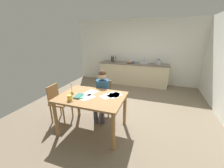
{
  "coord_description": "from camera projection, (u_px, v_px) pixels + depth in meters",
  "views": [
    {
      "loc": [
        1.0,
        -3.35,
        1.96
      ],
      "look_at": [
        -0.03,
        -0.37,
        0.85
      ],
      "focal_mm": 22.15,
      "sensor_mm": 36.0,
      "label": 1
    }
  ],
  "objects": [
    {
      "name": "ground_plane",
      "position": [
        117.0,
        109.0,
        3.95
      ],
      "size": [
        5.2,
        5.2,
        0.04
      ],
      "primitive_type": "cube",
      "color": "#7A6B56"
    },
    {
      "name": "wall_back",
      "position": [
        136.0,
        52.0,
        5.84
      ],
      "size": [
        5.2,
        0.12,
        2.6
      ],
      "primitive_type": "cube",
      "color": "silver",
      "rests_on": "ground"
    },
    {
      "name": "kitchen_counter",
      "position": [
        133.0,
        74.0,
        5.8
      ],
      "size": [
        2.8,
        0.64,
        0.9
      ],
      "color": "beige",
      "rests_on": "ground"
    },
    {
      "name": "dining_table",
      "position": [
        92.0,
        101.0,
        2.83
      ],
      "size": [
        1.33,
        0.94,
        0.8
      ],
      "color": "#9E7042",
      "rests_on": "ground"
    },
    {
      "name": "chair_at_table",
      "position": [
        104.0,
        96.0,
        3.54
      ],
      "size": [
        0.45,
        0.45,
        0.88
      ],
      "color": "#9E7042",
      "rests_on": "ground"
    },
    {
      "name": "person_seated",
      "position": [
        102.0,
        91.0,
        3.34
      ],
      "size": [
        0.38,
        0.62,
        1.19
      ],
      "color": "navy",
      "rests_on": "ground"
    },
    {
      "name": "chair_side_empty",
      "position": [
        58.0,
        101.0,
        3.26
      ],
      "size": [
        0.42,
        0.42,
        0.88
      ],
      "color": "#9E7042",
      "rests_on": "ground"
    },
    {
      "name": "coffee_mug",
      "position": [
        70.0,
        98.0,
        2.6
      ],
      "size": [
        0.13,
        0.09,
        0.1
      ],
      "color": "#F2CC4C",
      "rests_on": "dining_table"
    },
    {
      "name": "candlestick",
      "position": [
        72.0,
        91.0,
        2.88
      ],
      "size": [
        0.06,
        0.06,
        0.25
      ],
      "color": "gold",
      "rests_on": "dining_table"
    },
    {
      "name": "book_magazine",
      "position": [
        79.0,
        96.0,
        2.77
      ],
      "size": [
        0.14,
        0.24,
        0.03
      ],
      "primitive_type": "cube",
      "rotation": [
        0.0,
        0.0,
        0.08
      ],
      "color": "#306B63",
      "rests_on": "dining_table"
    },
    {
      "name": "book_cookery",
      "position": [
        79.0,
        96.0,
        2.78
      ],
      "size": [
        0.24,
        0.27,
        0.02
      ],
      "primitive_type": "cube",
      "rotation": [
        0.0,
        0.0,
        0.42
      ],
      "color": "#53B888",
      "rests_on": "dining_table"
    },
    {
      "name": "paper_letter",
      "position": [
        114.0,
        95.0,
        2.87
      ],
      "size": [
        0.25,
        0.32,
        0.0
      ],
      "primitive_type": "cube",
      "rotation": [
        0.0,
        0.0,
        0.14
      ],
      "color": "white",
      "rests_on": "dining_table"
    },
    {
      "name": "paper_bill",
      "position": [
        108.0,
        96.0,
        2.81
      ],
      "size": [
        0.33,
        0.36,
        0.0
      ],
      "primitive_type": "cube",
      "rotation": [
        0.0,
        0.0,
        -0.52
      ],
      "color": "white",
      "rests_on": "dining_table"
    },
    {
      "name": "paper_envelope",
      "position": [
        90.0,
        93.0,
        2.97
      ],
      "size": [
        0.28,
        0.34,
        0.0
      ],
      "primitive_type": "cube",
      "rotation": [
        0.0,
        0.0,
        -0.28
      ],
      "color": "white",
      "rests_on": "dining_table"
    },
    {
      "name": "paper_receipt",
      "position": [
        87.0,
        97.0,
        2.74
      ],
      "size": [
        0.32,
        0.36,
        0.0
      ],
      "primitive_type": "cube",
      "rotation": [
        0.0,
        0.0,
        -0.44
      ],
      "color": "white",
      "rests_on": "dining_table"
    },
    {
      "name": "paper_notice",
      "position": [
        115.0,
        95.0,
        2.84
      ],
      "size": [
        0.32,
        0.36,
        0.0
      ],
      "primitive_type": "cube",
      "rotation": [
        0.0,
        0.0,
        -0.46
      ],
      "color": "white",
      "rests_on": "dining_table"
    },
    {
      "name": "sink_unit",
      "position": [
        144.0,
        63.0,
        5.52
      ],
      "size": [
        0.36,
        0.36,
        0.24
      ],
      "color": "#B2B7BC",
      "rests_on": "kitchen_counter"
    },
    {
      "name": "bottle_oil",
      "position": [
        112.0,
        59.0,
        5.98
      ],
      "size": [
        0.06,
        0.06,
        0.24
      ],
      "color": "black",
      "rests_on": "kitchen_counter"
    },
    {
      "name": "bottle_vinegar",
      "position": [
        113.0,
        59.0,
        5.81
      ],
      "size": [
        0.06,
        0.06,
        0.27
      ],
      "color": "#593319",
      "rests_on": "kitchen_counter"
    },
    {
      "name": "bottle_wine_red",
      "position": [
        116.0,
        59.0,
        5.89
      ],
      "size": [
        0.07,
        0.07,
        0.27
      ],
      "color": "#8C999E",
      "rests_on": "kitchen_counter"
    },
    {
      "name": "mixing_bowl",
      "position": [
        130.0,
        62.0,
        5.61
      ],
      "size": [
        0.26,
        0.26,
        0.12
      ],
      "primitive_type": "ellipsoid",
      "color": "tan",
      "rests_on": "kitchen_counter"
    },
    {
      "name": "stovetop_kettle",
      "position": [
        158.0,
        62.0,
        5.32
      ],
      "size": [
        0.18,
        0.18,
        0.22
      ],
      "color": "#B7BABF",
      "rests_on": "kitchen_counter"
    },
    {
      "name": "wine_glass_near_sink",
      "position": [
        136.0,
        60.0,
        5.73
      ],
      "size": [
        0.07,
        0.07,
        0.15
      ],
      "color": "silver",
      "rests_on": "kitchen_counter"
    },
    {
      "name": "wine_glass_by_kettle",
      "position": [
        133.0,
        60.0,
        5.76
      ],
      "size": [
        0.07,
        0.07,
        0.15
      ],
      "color": "silver",
      "rests_on": "kitchen_counter"
    },
    {
      "name": "wine_glass_back_left",
      "position": [
        131.0,
        60.0,
        5.79
      ],
      "size": [
        0.07,
        0.07,
        0.15
      ],
      "color": "silver",
      "rests_on": "kitchen_counter"
    },
    {
      "name": "teacup_on_counter",
      "position": [
        133.0,
        62.0,
        5.49
      ],
      "size": [
        0.11,
        0.08,
        0.09
      ],
      "color": "#33598C",
      "rests_on": "kitchen_counter"
    }
  ]
}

